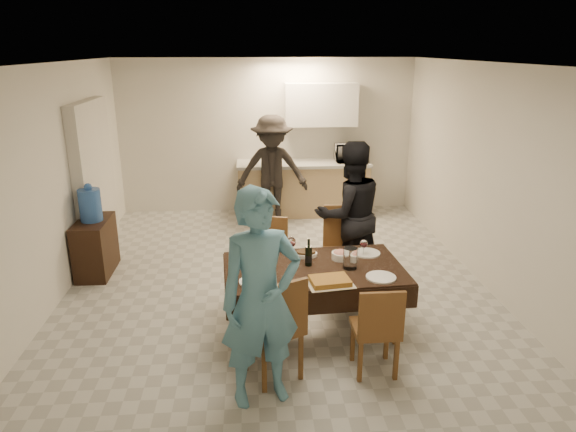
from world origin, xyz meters
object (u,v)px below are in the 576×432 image
person_kitchen (272,171)px  wine_bottle (309,252)px  microwave (352,153)px  water_pitcher (350,258)px  console (96,247)px  savoury_tart (330,281)px  water_jug (90,205)px  person_far (349,215)px  person_near (261,299)px  dining_table (314,270)px

person_kitchen → wine_bottle: bearing=-86.4°
microwave → water_pitcher: bearing=78.8°
wine_bottle → water_pitcher: (0.40, -0.10, -0.04)m
console → savoury_tart: savoury_tart is taller
water_jug → microwave: bearing=31.2°
console → water_pitcher: 3.38m
console → water_jug: 0.55m
microwave → person_far: size_ratio=0.30×
water_pitcher → wine_bottle: bearing=166.0°
water_jug → microwave: size_ratio=0.76×
water_jug → wine_bottle: 2.96m
person_far → microwave: bearing=-115.1°
water_pitcher → person_near: bearing=-132.0°
water_jug → person_far: size_ratio=0.23×
dining_table → savoury_tart: savoury_tart is taller
savoury_tart → wine_bottle: bearing=109.2°
console → savoury_tart: size_ratio=1.83×
console → water_jug: size_ratio=1.90×
water_pitcher → console: bearing=151.0°
dining_table → water_jug: (-2.59, 1.57, 0.25)m
dining_table → savoury_tart: bearing=-78.8°
water_pitcher → microwave: 3.95m
person_near → person_far: size_ratio=1.02×
dining_table → console: bearing=145.1°
water_jug → savoury_tart: (2.69, -1.95, -0.20)m
person_far → console: bearing=-23.1°
microwave → person_near: 5.15m
wine_bottle → water_pitcher: bearing=-14.0°
dining_table → savoury_tart: size_ratio=4.34×
dining_table → person_far: person_far is taller
wine_bottle → person_near: size_ratio=0.16×
dining_table → water_jug: 3.04m
water_pitcher → person_near: size_ratio=0.12×
water_jug → person_kitchen: (2.33, 1.79, -0.03)m
water_pitcher → person_far: person_far is taller
savoury_tart → microwave: bearing=76.4°
savoury_tart → person_kitchen: bearing=95.4°
microwave → dining_table: bearing=73.7°
person_near → person_kitchen: size_ratio=1.02×
console → wine_bottle: (2.54, -1.52, 0.48)m
wine_bottle → person_kitchen: size_ratio=0.16×
wine_bottle → savoury_tart: (0.15, -0.43, -0.12)m
person_near → person_kitchen: person_near is taller
dining_table → microwave: microwave is taller
savoury_tart → person_kitchen: person_kitchen is taller
microwave → person_far: 2.83m
dining_table → person_kitchen: size_ratio=1.03×
savoury_tart → water_jug: bearing=144.0°
person_far → person_kitchen: (-0.81, 2.32, 0.01)m
person_near → water_jug: bearing=111.2°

